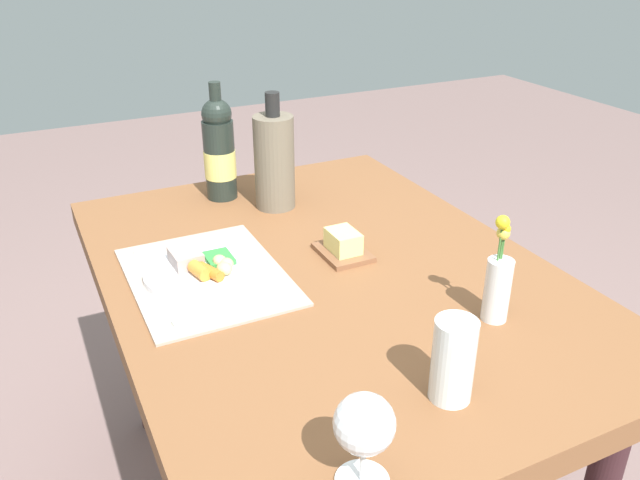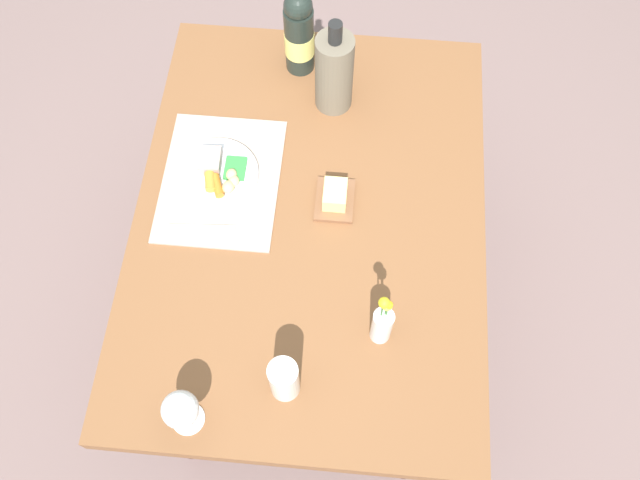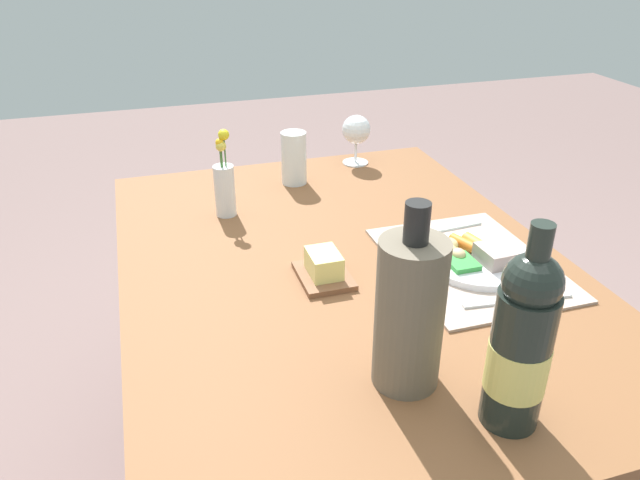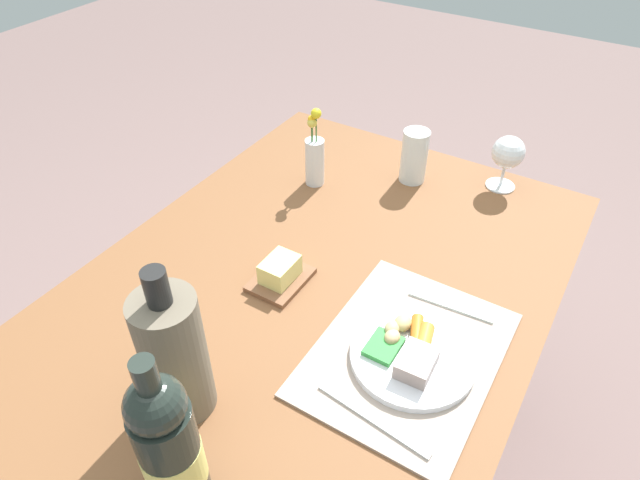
{
  "view_description": "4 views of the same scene",
  "coord_description": "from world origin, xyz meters",
  "px_view_note": "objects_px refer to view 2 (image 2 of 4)",
  "views": [
    {
      "loc": [
        1.09,
        -0.55,
        1.4
      ],
      "look_at": [
        0.05,
        -0.04,
        0.82
      ],
      "focal_mm": 36.15,
      "sensor_mm": 36.0,
      "label": 1
    },
    {
      "loc": [
        0.82,
        0.1,
        2.26
      ],
      "look_at": [
        0.09,
        0.04,
        0.76
      ],
      "focal_mm": 37.47,
      "sensor_mm": 36.0,
      "label": 2
    },
    {
      "loc": [
        -1.05,
        0.38,
        1.36
      ],
      "look_at": [
        0.05,
        0.04,
        0.76
      ],
      "focal_mm": 34.5,
      "sensor_mm": 36.0,
      "label": 3
    },
    {
      "loc": [
        -0.72,
        -0.45,
        1.54
      ],
      "look_at": [
        0.09,
        0.05,
        0.75
      ],
      "focal_mm": 31.07,
      "sensor_mm": 36.0,
      "label": 4
    }
  ],
  "objects_px": {
    "cooler_bottle": "(334,72)",
    "water_tumbler": "(284,380)",
    "knife": "(202,228)",
    "wine_glass": "(180,410)",
    "dinner_plate": "(217,174)",
    "flower_vase": "(382,323)",
    "wine_bottle": "(299,33)",
    "butter_dish": "(335,197)",
    "dining_table": "(310,228)",
    "fork": "(226,130)"
  },
  "relations": [
    {
      "from": "wine_glass",
      "to": "butter_dish",
      "type": "xyz_separation_m",
      "value": [
        -0.59,
        0.28,
        -0.07
      ]
    },
    {
      "from": "knife",
      "to": "water_tumbler",
      "type": "relative_size",
      "value": 1.22
    },
    {
      "from": "fork",
      "to": "butter_dish",
      "type": "distance_m",
      "value": 0.37
    },
    {
      "from": "cooler_bottle",
      "to": "water_tumbler",
      "type": "relative_size",
      "value": 2.14
    },
    {
      "from": "cooler_bottle",
      "to": "flower_vase",
      "type": "xyz_separation_m",
      "value": [
        0.68,
        0.17,
        -0.05
      ]
    },
    {
      "from": "butter_dish",
      "to": "wine_glass",
      "type": "bearing_deg",
      "value": -25.59
    },
    {
      "from": "dining_table",
      "to": "dinner_plate",
      "type": "bearing_deg",
      "value": -109.23
    },
    {
      "from": "dining_table",
      "to": "flower_vase",
      "type": "height_order",
      "value": "flower_vase"
    },
    {
      "from": "knife",
      "to": "cooler_bottle",
      "type": "xyz_separation_m",
      "value": [
        -0.44,
        0.3,
        0.12
      ]
    },
    {
      "from": "wine_bottle",
      "to": "wine_glass",
      "type": "height_order",
      "value": "wine_bottle"
    },
    {
      "from": "cooler_bottle",
      "to": "wine_glass",
      "type": "xyz_separation_m",
      "value": [
        0.92,
        -0.25,
        -0.03
      ]
    },
    {
      "from": "flower_vase",
      "to": "water_tumbler",
      "type": "bearing_deg",
      "value": -54.92
    },
    {
      "from": "cooler_bottle",
      "to": "flower_vase",
      "type": "distance_m",
      "value": 0.7
    },
    {
      "from": "flower_vase",
      "to": "knife",
      "type": "bearing_deg",
      "value": -117.15
    },
    {
      "from": "dinner_plate",
      "to": "water_tumbler",
      "type": "xyz_separation_m",
      "value": [
        0.55,
        0.25,
        0.04
      ]
    },
    {
      "from": "wine_bottle",
      "to": "dining_table",
      "type": "bearing_deg",
      "value": 8.63
    },
    {
      "from": "fork",
      "to": "wine_glass",
      "type": "relative_size",
      "value": 1.51
    },
    {
      "from": "wine_bottle",
      "to": "wine_glass",
      "type": "distance_m",
      "value": 1.05
    },
    {
      "from": "knife",
      "to": "wine_glass",
      "type": "height_order",
      "value": "wine_glass"
    },
    {
      "from": "knife",
      "to": "cooler_bottle",
      "type": "relative_size",
      "value": 0.57
    },
    {
      "from": "dinner_plate",
      "to": "wine_glass",
      "type": "relative_size",
      "value": 1.6
    },
    {
      "from": "cooler_bottle",
      "to": "wine_glass",
      "type": "distance_m",
      "value": 0.96
    },
    {
      "from": "dining_table",
      "to": "knife",
      "type": "distance_m",
      "value": 0.29
    },
    {
      "from": "dining_table",
      "to": "fork",
      "type": "xyz_separation_m",
      "value": [
        -0.24,
        -0.26,
        0.09
      ]
    },
    {
      "from": "wine_glass",
      "to": "knife",
      "type": "bearing_deg",
      "value": -174.05
    },
    {
      "from": "dining_table",
      "to": "wine_glass",
      "type": "distance_m",
      "value": 0.62
    },
    {
      "from": "butter_dish",
      "to": "water_tumbler",
      "type": "xyz_separation_m",
      "value": [
        0.5,
        -0.07,
        0.04
      ]
    },
    {
      "from": "fork",
      "to": "wine_glass",
      "type": "bearing_deg",
      "value": 8.79
    },
    {
      "from": "wine_bottle",
      "to": "butter_dish",
      "type": "height_order",
      "value": "wine_bottle"
    },
    {
      "from": "dining_table",
      "to": "butter_dish",
      "type": "bearing_deg",
      "value": 125.95
    },
    {
      "from": "knife",
      "to": "wine_bottle",
      "type": "xyz_separation_m",
      "value": [
        -0.56,
        0.2,
        0.12
      ]
    },
    {
      "from": "dining_table",
      "to": "dinner_plate",
      "type": "xyz_separation_m",
      "value": [
        -0.09,
        -0.26,
        0.1
      ]
    },
    {
      "from": "butter_dish",
      "to": "flower_vase",
      "type": "bearing_deg",
      "value": 21.01
    },
    {
      "from": "dinner_plate",
      "to": "wine_bottle",
      "type": "relative_size",
      "value": 0.73
    },
    {
      "from": "knife",
      "to": "flower_vase",
      "type": "xyz_separation_m",
      "value": [
        0.24,
        0.47,
        0.07
      ]
    },
    {
      "from": "wine_glass",
      "to": "flower_vase",
      "type": "distance_m",
      "value": 0.49
    },
    {
      "from": "wine_bottle",
      "to": "cooler_bottle",
      "type": "xyz_separation_m",
      "value": [
        0.12,
        0.11,
        -0.01
      ]
    },
    {
      "from": "cooler_bottle",
      "to": "butter_dish",
      "type": "distance_m",
      "value": 0.34
    },
    {
      "from": "dining_table",
      "to": "flower_vase",
      "type": "distance_m",
      "value": 0.4
    },
    {
      "from": "water_tumbler",
      "to": "cooler_bottle",
      "type": "bearing_deg",
      "value": 176.96
    },
    {
      "from": "dinner_plate",
      "to": "wine_bottle",
      "type": "distance_m",
      "value": 0.46
    },
    {
      "from": "wine_glass",
      "to": "dining_table",
      "type": "bearing_deg",
      "value": 157.97
    },
    {
      "from": "wine_bottle",
      "to": "water_tumbler",
      "type": "xyz_separation_m",
      "value": [
        0.95,
        0.06,
        -0.07
      ]
    },
    {
      "from": "dinner_plate",
      "to": "cooler_bottle",
      "type": "xyz_separation_m",
      "value": [
        -0.28,
        0.29,
        0.11
      ]
    },
    {
      "from": "dinner_plate",
      "to": "butter_dish",
      "type": "height_order",
      "value": "butter_dish"
    },
    {
      "from": "fork",
      "to": "dinner_plate",
      "type": "bearing_deg",
      "value": 5.88
    },
    {
      "from": "cooler_bottle",
      "to": "butter_dish",
      "type": "height_order",
      "value": "cooler_bottle"
    },
    {
      "from": "butter_dish",
      "to": "water_tumbler",
      "type": "distance_m",
      "value": 0.51
    },
    {
      "from": "wine_glass",
      "to": "water_tumbler",
      "type": "relative_size",
      "value": 1.01
    },
    {
      "from": "knife",
      "to": "wine_glass",
      "type": "xyz_separation_m",
      "value": [
        0.48,
        0.05,
        0.09
      ]
    }
  ]
}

